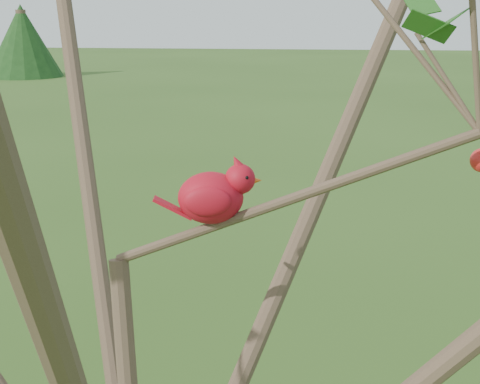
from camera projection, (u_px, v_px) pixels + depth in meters
The scene contains 3 objects.
crabapple_tree at pixel (139, 184), 1.14m from camera, with size 2.35×2.05×2.95m.
cardinal at pixel (214, 195), 1.25m from camera, with size 0.19×0.10×0.13m.
distant_trees at pixel (283, 39), 22.98m from camera, with size 40.64×13.63×3.04m.
Camera 1 is at (0.31, -1.11, 2.39)m, focal length 55.00 mm.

